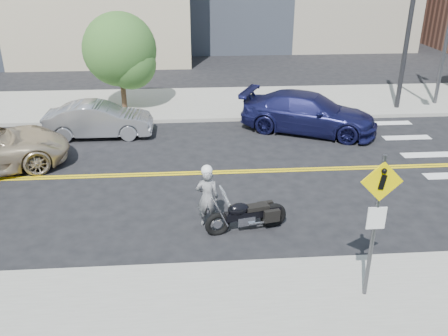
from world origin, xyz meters
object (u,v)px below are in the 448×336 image
object	(u,v)px
pedestrian_sign	(376,215)
parked_car_silver	(99,120)
motorcyclist	(207,196)
motorcycle	(247,208)
parked_car_blue	(309,113)

from	to	relation	value
pedestrian_sign	parked_car_silver	world-z (taller)	pedestrian_sign
pedestrian_sign	motorcyclist	world-z (taller)	pedestrian_sign
motorcycle	pedestrian_sign	bearing A→B (deg)	-66.61
pedestrian_sign	motorcycle	world-z (taller)	pedestrian_sign
motorcycle	parked_car_blue	distance (m)	7.78
motorcyclist	parked_car_silver	distance (m)	7.79
motorcycle	parked_car_blue	bearing A→B (deg)	52.95
motorcyclist	motorcycle	xyz separation A→B (m)	(0.96, -0.32, -0.21)
pedestrian_sign	parked_car_blue	bearing A→B (deg)	83.08
motorcycle	parked_car_silver	size ratio (longest dim) A/B	0.51
parked_car_silver	parked_car_blue	size ratio (longest dim) A/B	0.77
motorcycle	parked_car_blue	xyz separation A→B (m)	(3.24, 7.08, 0.13)
motorcycle	parked_car_silver	xyz separation A→B (m)	(-4.77, 7.12, 0.03)
motorcyclist	parked_car_silver	world-z (taller)	motorcyclist
pedestrian_sign	motorcycle	size ratio (longest dim) A/B	1.46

